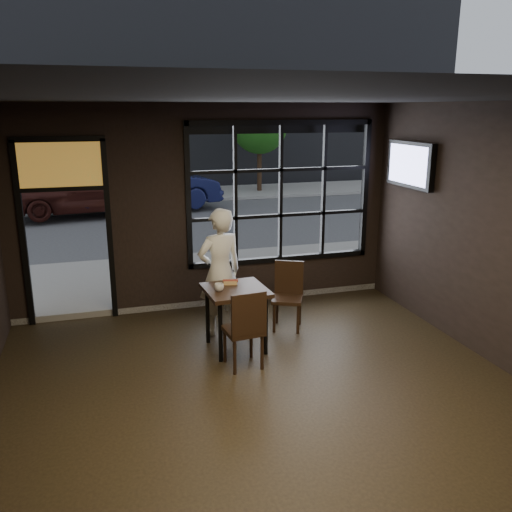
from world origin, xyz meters
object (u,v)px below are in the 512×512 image
object	(u,v)px
man	(220,272)
cafe_table	(236,318)
navy_car	(150,186)
chair_near	(243,328)

from	to	relation	value
man	cafe_table	bearing A→B (deg)	84.47
cafe_table	man	xyz separation A→B (m)	(-0.08, 0.57, 0.48)
navy_car	chair_near	bearing A→B (deg)	170.29
man	navy_car	world-z (taller)	man
cafe_table	navy_car	bearing A→B (deg)	86.53
chair_near	man	xyz separation A→B (m)	(-0.03, 1.09, 0.40)
chair_near	navy_car	world-z (taller)	navy_car
chair_near	navy_car	distance (m)	10.87
cafe_table	man	distance (m)	0.75
cafe_table	chair_near	size ratio (longest dim) A/B	0.83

